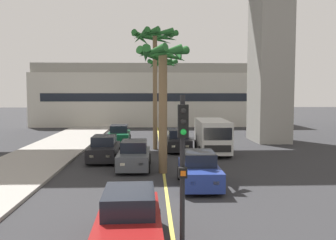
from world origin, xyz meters
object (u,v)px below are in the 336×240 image
car_queue_fourth (199,170)px  car_queue_fifth (129,221)px  traffic_light_median_near (183,159)px  palm_tree_near_median (163,76)px  car_queue_second (104,149)px  palm_tree_mid_median (155,46)px  car_queue_third (119,135)px  car_queue_front (178,141)px  car_queue_sixth (134,156)px  delivery_van (212,135)px  palm_tree_far_median (163,73)px

car_queue_fourth → car_queue_fifth: bearing=-112.9°
traffic_light_median_near → car_queue_fourth: bearing=80.0°
car_queue_fourth → palm_tree_near_median: size_ratio=0.53×
car_queue_second → palm_tree_mid_median: size_ratio=0.46×
car_queue_third → traffic_light_median_near: 22.49m
car_queue_front → car_queue_second: bearing=-142.8°
car_queue_third → car_queue_fourth: 14.94m
car_queue_sixth → palm_tree_near_median: 17.73m
car_queue_third → car_queue_fourth: (4.93, -14.10, 0.00)m
car_queue_front → delivery_van: size_ratio=0.78×
car_queue_second → palm_tree_near_median: palm_tree_near_median is taller
car_queue_fourth → palm_tree_near_median: (-1.08, 20.80, 5.29)m
palm_tree_near_median → palm_tree_mid_median: 10.02m
traffic_light_median_near → palm_tree_near_median: palm_tree_near_median is taller
car_queue_fourth → car_queue_second: bearing=128.7°
car_queue_third → palm_tree_far_median: palm_tree_far_median is taller
palm_tree_mid_median → car_queue_sixth: bearing=-99.9°
car_queue_fifth → palm_tree_mid_median: size_ratio=0.46×
car_queue_fifth → car_queue_sixth: 10.57m
delivery_van → car_queue_fourth: bearing=-103.0°
car_queue_front → car_queue_fifth: size_ratio=0.99×
delivery_van → palm_tree_far_median: size_ratio=0.78×
car_queue_fifth → palm_tree_far_median: (1.20, 9.33, 4.59)m
car_queue_front → palm_tree_far_median: size_ratio=0.61×
traffic_light_median_near → palm_tree_far_median: 11.10m
car_queue_sixth → palm_tree_far_median: size_ratio=0.61×
palm_tree_far_median → palm_tree_near_median: bearing=88.4°
car_queue_fifth → palm_tree_near_median: 27.92m
car_queue_second → palm_tree_near_median: size_ratio=0.53×
car_queue_sixth → palm_tree_near_median: palm_tree_near_median is taller
car_queue_front → car_queue_fourth: size_ratio=1.00×
car_queue_front → palm_tree_mid_median: bearing=155.9°
delivery_van → traffic_light_median_near: 17.33m
car_queue_second → car_queue_third: 7.63m
traffic_light_median_near → palm_tree_mid_median: palm_tree_mid_median is taller
car_queue_fourth → palm_tree_far_median: (-1.57, 2.77, 4.59)m
delivery_van → palm_tree_mid_median: bearing=152.7°
car_queue_fourth → traffic_light_median_near: traffic_light_median_near is taller
delivery_van → palm_tree_far_median: (-3.62, -6.12, 4.02)m
car_queue_second → car_queue_fourth: 8.29m
car_queue_sixth → car_queue_third: bearing=99.9°
car_queue_second → palm_tree_far_median: palm_tree_far_median is taller
car_queue_sixth → palm_tree_mid_median: 9.93m
car_queue_third → delivery_van: delivery_van is taller
car_queue_sixth → car_queue_fifth: bearing=-87.8°
car_queue_fourth → traffic_light_median_near: (-1.42, -8.02, 1.99)m
car_queue_third → car_queue_fourth: bearing=-70.7°
car_queue_second → car_queue_third: bearing=88.1°
palm_tree_near_median → delivery_van: bearing=-75.3°
car_queue_sixth → delivery_van: bearing=43.1°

